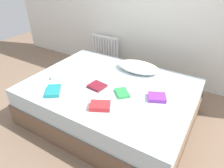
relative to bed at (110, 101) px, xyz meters
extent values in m
plane|color=#7F6651|center=(0.00, 0.00, -0.25)|extent=(8.00, 8.00, 0.00)
cube|color=brown|center=(0.00, 0.00, -0.11)|extent=(2.00, 1.50, 0.28)
cube|color=silver|center=(0.00, 0.00, 0.14)|extent=(1.96, 1.46, 0.22)
cylinder|color=white|center=(-1.10, 1.20, 0.11)|extent=(0.04, 0.04, 0.53)
cylinder|color=white|center=(-1.04, 1.20, 0.11)|extent=(0.04, 0.04, 0.53)
cylinder|color=white|center=(-0.98, 1.20, 0.11)|extent=(0.04, 0.04, 0.53)
cylinder|color=white|center=(-0.93, 1.20, 0.11)|extent=(0.04, 0.04, 0.53)
cylinder|color=white|center=(-0.87, 1.20, 0.11)|extent=(0.04, 0.04, 0.53)
cylinder|color=white|center=(-0.81, 1.20, 0.11)|extent=(0.04, 0.04, 0.53)
cylinder|color=white|center=(-0.76, 1.20, 0.11)|extent=(0.04, 0.04, 0.53)
cylinder|color=white|center=(-0.70, 1.20, 0.11)|extent=(0.04, 0.04, 0.53)
cylinder|color=white|center=(-0.64, 1.20, 0.11)|extent=(0.04, 0.04, 0.53)
cylinder|color=white|center=(-0.58, 1.20, 0.11)|extent=(0.04, 0.04, 0.53)
cube|color=white|center=(-0.84, 1.20, 0.36)|extent=(0.56, 0.04, 0.04)
cube|color=white|center=(-0.84, 1.20, -0.13)|extent=(0.56, 0.04, 0.04)
ellipsoid|color=white|center=(0.14, 0.51, 0.31)|extent=(0.58, 0.35, 0.11)
cube|color=maroon|center=(-0.10, -0.13, 0.27)|extent=(0.20, 0.19, 0.03)
cube|color=green|center=(0.23, -0.10, 0.27)|extent=(0.23, 0.23, 0.03)
cube|color=white|center=(-0.64, -0.17, 0.28)|extent=(0.28, 0.26, 0.05)
cube|color=teal|center=(-0.46, -0.48, 0.27)|extent=(0.26, 0.28, 0.04)
cube|color=red|center=(0.15, -0.44, 0.28)|extent=(0.25, 0.22, 0.05)
cube|color=purple|center=(0.59, 0.01, 0.27)|extent=(0.24, 0.23, 0.04)
camera|label=1|loc=(1.09, -1.77, 1.53)|focal=32.26mm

